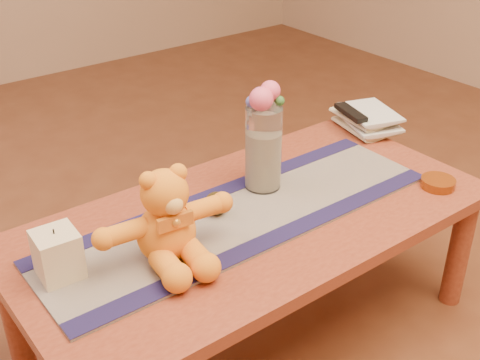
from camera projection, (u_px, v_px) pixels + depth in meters
floor at (252, 331)px, 2.01m from camera, size 5.50×5.50×0.00m
coffee_table_top at (254, 220)px, 1.79m from camera, size 1.40×0.70×0.04m
table_leg_fr at (459, 251)px, 2.04m from camera, size 0.07×0.07×0.41m
table_leg_bl at (14, 316)px, 1.77m from camera, size 0.07×0.07×0.41m
table_leg_br at (334, 182)px, 2.44m from camera, size 0.07×0.07×0.41m
persian_runner at (242, 216)px, 1.77m from camera, size 1.20×0.35×0.01m
runner_border_near at (275, 237)px, 1.67m from camera, size 1.20×0.06×0.00m
runner_border_far at (213, 194)px, 1.87m from camera, size 1.20×0.06×0.00m
teddy_bear at (165, 215)px, 1.54m from camera, size 0.38×0.33×0.24m
pillar_candle at (58, 254)px, 1.50m from camera, size 0.11×0.11×0.12m
candle_wick at (54, 231)px, 1.47m from camera, size 0.00×0.00×0.01m
glass_vase at (263, 148)px, 1.85m from camera, size 0.11×0.11×0.26m
potpourri_fill at (263, 160)px, 1.87m from camera, size 0.09×0.09×0.18m
rose_left at (261, 99)px, 1.75m from camera, size 0.07×0.07×0.07m
rose_right at (270, 91)px, 1.78m from camera, size 0.06×0.06×0.06m
blue_flower_back at (259, 94)px, 1.80m from camera, size 0.04×0.04×0.04m
blue_flower_side at (252, 102)px, 1.77m from camera, size 0.04×0.04×0.04m
leaf_sprig at (279, 101)px, 1.78m from camera, size 0.03×0.03×0.03m
bronze_ball at (216, 203)px, 1.76m from camera, size 0.08×0.08×0.07m
book_bottom at (347, 130)px, 2.26m from camera, size 0.21×0.25×0.02m
book_lower at (350, 126)px, 2.25m from camera, size 0.23×0.27×0.02m
book_upper at (347, 121)px, 2.25m from camera, size 0.20×0.25×0.02m
book_top at (350, 116)px, 2.24m from camera, size 0.23×0.26×0.02m
tv_remote at (351, 112)px, 2.22m from camera, size 0.09×0.17×0.02m
amber_dish at (438, 183)px, 1.92m from camera, size 0.12×0.12×0.03m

